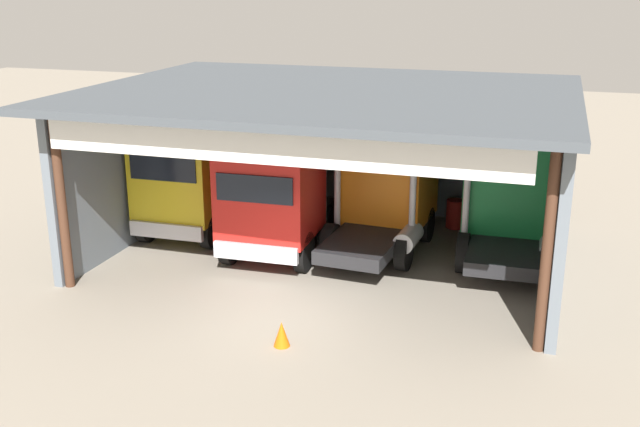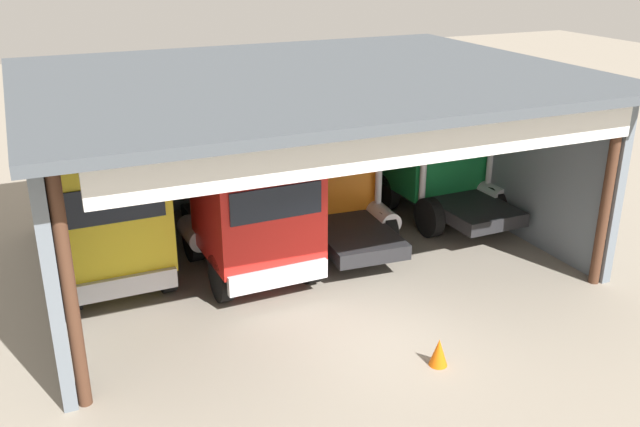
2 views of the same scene
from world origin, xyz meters
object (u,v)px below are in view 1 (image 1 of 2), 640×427
Objects in this scene: truck_orange_center_bay at (386,186)px; truck_green_yard_outside at (512,188)px; truck_red_center_right_bay at (274,199)px; oil_drum at (455,214)px; traffic_cone at (282,334)px; tool_cart at (261,199)px; truck_yellow_left_bay at (186,181)px.

truck_orange_center_bay is 1.07× the size of truck_green_yard_outside.
truck_red_center_right_bay is 5.50× the size of oil_drum.
oil_drum is 9.49m from traffic_cone.
tool_cart is 1.79× the size of traffic_cone.
tool_cart is 9.56m from traffic_cone.
truck_green_yard_outside is 5.45× the size of oil_drum.
truck_red_center_right_bay is 3.33m from truck_orange_center_bay.
tool_cart is (-6.41, -0.44, 0.05)m from oil_drum.
traffic_cone is at bearing 130.46° from truck_yellow_left_bay.
tool_cart is (-1.90, 3.72, -1.21)m from truck_red_center_right_bay.
truck_red_center_right_bay is 0.94× the size of truck_orange_center_bay.
truck_green_yard_outside is 8.77× the size of traffic_cone.
truck_red_center_right_bay is 4.95× the size of tool_cart.
truck_green_yard_outside is 3.16m from oil_drum.
truck_green_yard_outside reaches higher than traffic_cone.
truck_green_yard_outside is 8.40m from traffic_cone.
oil_drum is at bearing 56.47° from truck_orange_center_bay.
truck_orange_center_bay is at bearing 83.97° from traffic_cone.
truck_orange_center_bay reaches higher than tool_cart.
truck_red_center_right_bay is 8.85× the size of traffic_cone.
truck_yellow_left_bay is 3.36m from tool_cart.
truck_green_yard_outside reaches higher than tool_cart.
truck_green_yard_outside is at bearing -11.55° from tool_cart.
oil_drum is at bearing 128.59° from truck_green_yard_outside.
truck_yellow_left_bay is 7.94m from traffic_cone.
truck_red_center_right_bay is 5.58m from traffic_cone.
truck_green_yard_outside reaches higher than truck_yellow_left_bay.
truck_red_center_right_bay is at bearing 112.10° from traffic_cone.
oil_drum is at bearing 3.96° from tool_cart.
tool_cart is (-8.18, 1.67, -1.50)m from truck_green_yard_outside.
tool_cart is at bearing -114.31° from truck_yellow_left_bay.
oil_drum is 6.43m from tool_cart.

